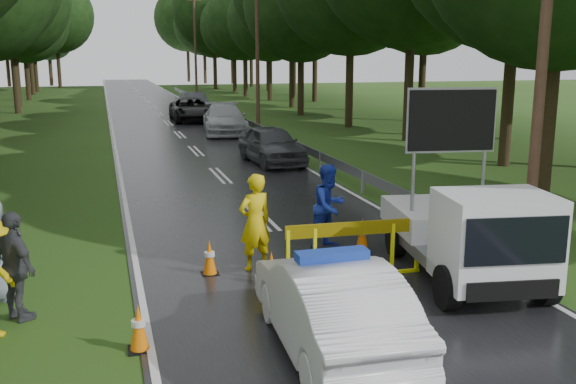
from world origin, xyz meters
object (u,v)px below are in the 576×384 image
object	(u,v)px
civilian	(329,206)
queue_car_third	(191,110)
barrier	(355,236)
queue_car_fourth	(194,103)
police_sedan	(331,307)
queue_car_second	(225,119)
officer	(255,222)
work_truck	(469,233)
queue_car_first	(272,145)

from	to	relation	value
civilian	queue_car_third	world-z (taller)	civilian
barrier	queue_car_fourth	distance (m)	35.89
police_sedan	civilian	xyz separation A→B (m)	(1.68, 4.80, 0.24)
police_sedan	queue_car_second	world-z (taller)	queue_car_second
officer	queue_car_third	world-z (taller)	officer
queue_car_third	officer	bearing A→B (deg)	-94.83
police_sedan	queue_car_third	distance (m)	32.73
police_sedan	queue_car_fourth	bearing A→B (deg)	-92.69
work_truck	police_sedan	bearing A→B (deg)	-140.78
work_truck	queue_car_fourth	bearing A→B (deg)	98.52
police_sedan	work_truck	xyz separation A→B (m)	(3.43, 2.04, 0.26)
queue_car_first	queue_car_second	xyz separation A→B (m)	(-0.00, 9.86, 0.04)
queue_car_first	queue_car_fourth	distance (m)	22.81
work_truck	queue_car_second	size ratio (longest dim) A/B	0.86
police_sedan	queue_car_first	size ratio (longest dim) A/B	0.97
queue_car_second	queue_car_fourth	world-z (taller)	queue_car_second
work_truck	queue_car_third	world-z (taller)	work_truck
queue_car_fourth	queue_car_first	bearing A→B (deg)	-92.76
officer	queue_car_first	world-z (taller)	officer
barrier	queue_car_third	distance (m)	29.85
work_truck	queue_car_first	xyz separation A→B (m)	(-0.17, 13.79, -0.21)
officer	queue_car_first	xyz separation A→B (m)	(3.47, 12.03, -0.23)
work_truck	queue_car_third	distance (m)	30.62
officer	queue_car_second	distance (m)	22.16
officer	queue_car_third	distance (m)	28.96
queue_car_first	queue_car_second	size ratio (longest dim) A/B	0.80
barrier	queue_car_fourth	bearing A→B (deg)	89.56
queue_car_third	queue_car_second	bearing A→B (deg)	-82.83
queue_car_fourth	barrier	bearing A→B (deg)	-95.44
queue_car_fourth	work_truck	bearing A→B (deg)	-92.32
civilian	queue_car_third	distance (m)	27.85
officer	civilian	size ratio (longest dim) A/B	1.04
barrier	queue_car_first	xyz separation A→B (m)	(1.79, 13.03, -0.10)
work_truck	queue_car_first	size ratio (longest dim) A/B	1.07
work_truck	officer	world-z (taller)	work_truck
work_truck	queue_car_fourth	xyz separation A→B (m)	(0.02, 36.60, -0.22)
barrier	civilian	distance (m)	2.01
police_sedan	queue_car_first	world-z (taller)	police_sedan
queue_car_third	queue_car_fourth	bearing A→B (deg)	80.82
civilian	queue_car_fourth	world-z (taller)	civilian
work_truck	queue_car_second	distance (m)	23.65
officer	civilian	world-z (taller)	officer
work_truck	queue_car_fourth	world-z (taller)	work_truck
queue_car_first	queue_car_third	bearing A→B (deg)	88.49
officer	work_truck	bearing A→B (deg)	136.76
police_sedan	queue_car_third	bearing A→B (deg)	-91.86
officer	police_sedan	bearing A→B (deg)	75.82
civilian	work_truck	bearing A→B (deg)	-86.18
work_truck	officer	size ratio (longest dim) A/B	2.39
civilian	queue_car_third	bearing A→B (deg)	60.01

